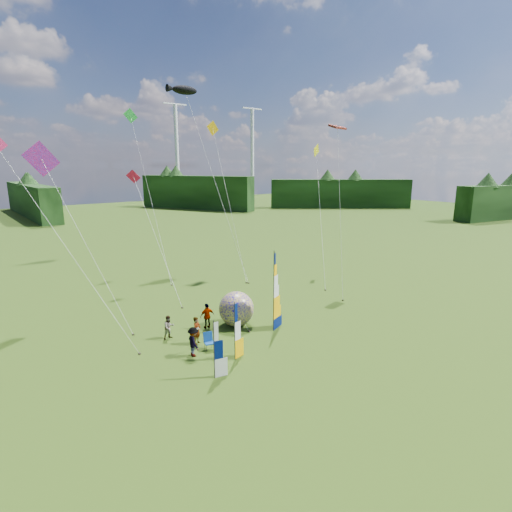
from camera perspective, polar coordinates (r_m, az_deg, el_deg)
ground at (r=26.11m, az=7.40°, el=-13.10°), size 220.00×220.00×0.00m
treeline_ring at (r=24.63m, az=7.67°, el=-4.70°), size 210.00×210.00×8.00m
turbine_left at (r=141.25m, az=-0.54°, el=14.28°), size 8.00×1.20×30.00m
turbine_right at (r=133.51m, az=-11.22°, el=14.13°), size 8.00×1.20×30.00m
feather_banner_main at (r=27.59m, az=2.55°, el=-5.32°), size 1.42×0.65×5.57m
side_banner_left at (r=23.99m, az=-3.06°, el=-10.82°), size 0.98×0.29×3.51m
side_banner_far at (r=22.19m, az=-6.01°, el=-13.30°), size 0.96×0.33×3.24m
bol_inflatable at (r=29.05m, az=-2.83°, el=-7.55°), size 2.99×2.99×2.53m
spectator_a at (r=26.61m, az=-8.44°, el=-10.46°), size 0.79×0.70×1.82m
spectator_b at (r=27.70m, az=-12.33°, el=-9.90°), size 0.81×0.44×1.61m
spectator_c at (r=25.02m, az=-8.93°, el=-12.01°), size 0.61×1.24×1.84m
spectator_d at (r=28.87m, az=-6.97°, el=-8.49°), size 1.13×0.59×1.84m
camp_chair at (r=25.79m, az=-6.71°, el=-12.05°), size 0.80×0.80×1.11m
kite_whale at (r=43.07m, az=-5.98°, el=11.81°), size 7.75×16.39×21.32m
kite_rainbow_delta at (r=30.37m, az=-23.29°, el=3.48°), size 9.21×13.08×13.97m
kite_parafoil at (r=36.50m, az=12.00°, el=7.87°), size 7.77×8.61×16.79m
small_kite_red at (r=35.74m, az=-14.11°, el=3.34°), size 5.29×11.10×11.44m
small_kite_orange at (r=41.56m, az=-3.91°, el=8.53°), size 4.68×10.61×16.56m
small_kite_yellow at (r=40.79m, az=9.23°, el=6.62°), size 11.03×11.80×14.17m
small_kite_pink at (r=25.98m, az=-25.21°, el=1.70°), size 9.60×9.70×13.81m
small_kite_green at (r=43.01m, az=-14.98°, el=9.22°), size 4.63×13.26×17.98m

